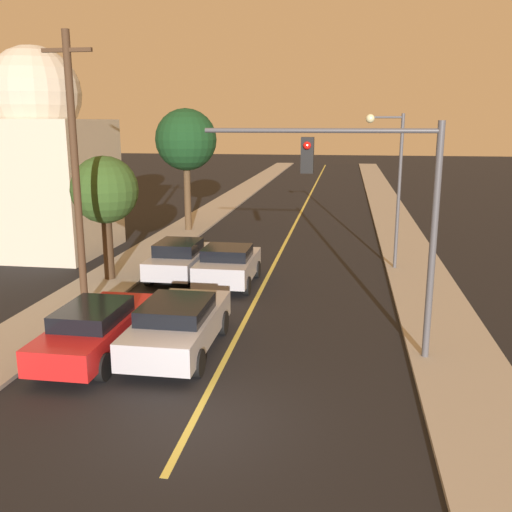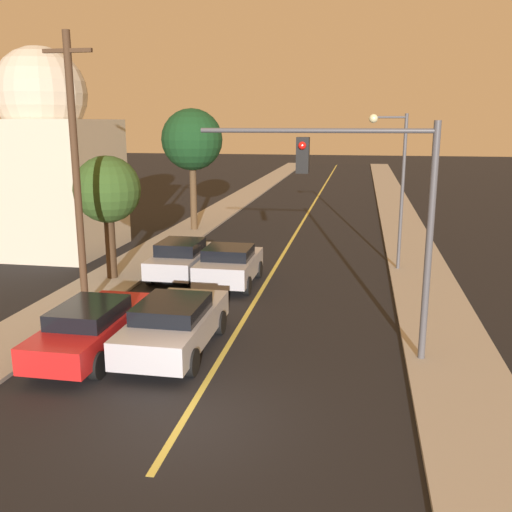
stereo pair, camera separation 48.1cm
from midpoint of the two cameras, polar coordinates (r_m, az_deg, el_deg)
name	(u,v)px [view 1 (the left image)]	position (r m, az deg, el deg)	size (l,w,h in m)	color
ground_plane	(193,422)	(12.62, -7.45, -16.12)	(200.00, 200.00, 0.00)	black
road_surface	(308,199)	(47.03, 4.92, 5.70)	(9.69, 80.00, 0.01)	black
sidewalk_left	(235,197)	(47.84, -2.42, 5.93)	(2.50, 80.00, 0.12)	#9E998E
sidewalk_right	(384,200)	(47.00, 12.39, 5.51)	(2.50, 80.00, 0.12)	#9E998E
car_near_lane_front	(178,324)	(15.78, -8.64, -6.78)	(2.04, 4.71, 1.49)	#A5A8B2
car_near_lane_second	(228,265)	(21.96, -3.44, -0.89)	(2.09, 3.86, 1.53)	#A5A8B2
car_outer_lane_front	(96,328)	(16.07, -16.56, -6.93)	(1.85, 4.83, 1.45)	red
car_outer_lane_second	(180,258)	(23.17, -8.22, -0.23)	(1.94, 4.28, 1.54)	#A5A8B2
traffic_signal_mast	(377,197)	(14.70, 11.12, 5.83)	(5.95, 0.42, 6.09)	#47474C
streetlamp_right	(391,170)	(24.25, 12.78, 8.42)	(1.55, 0.36, 6.38)	#47474C
utility_pole_left	(75,171)	(19.13, -18.31, 8.10)	(1.60, 0.24, 8.76)	#422D1E
tree_left_near	(105,191)	(22.74, -15.48, 6.28)	(2.58, 2.58, 4.81)	#3D2B1C
tree_left_far	(186,140)	(32.58, -7.45, 11.40)	(3.41, 3.41, 6.79)	#4C3823
domed_building_left	(40,163)	(29.00, -21.22, 8.68)	(5.71, 5.71, 9.54)	#BCB29E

